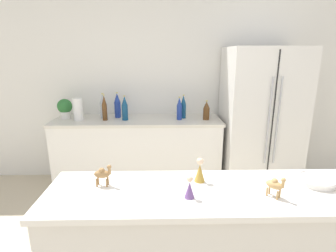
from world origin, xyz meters
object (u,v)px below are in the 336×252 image
refrigerator (260,121)px  back_bottle_4 (125,108)px  potted_plant (65,108)px  camel_figurine (103,174)px  paper_towel_roll (78,109)px  back_bottle_5 (117,106)px  back_bottle_3 (179,109)px  wise_man_figurine_crimson (200,171)px  camel_figurine_second (275,184)px  back_bottle_1 (206,111)px  back_bottle_6 (103,106)px  back_bottle_0 (183,107)px  fruit_bowl (317,180)px  back_bottle_2 (104,108)px  wise_man_figurine_purple (190,188)px

refrigerator → back_bottle_4: size_ratio=5.84×
potted_plant → camel_figurine: size_ratio=1.85×
refrigerator → camel_figurine: 2.32m
paper_towel_roll → camel_figurine: bearing=-68.8°
paper_towel_roll → back_bottle_5: size_ratio=0.85×
back_bottle_3 → wise_man_figurine_crimson: 1.71m
camel_figurine_second → potted_plant: bearing=132.7°
back_bottle_1 → back_bottle_6: back_bottle_6 is taller
back_bottle_0 → fruit_bowl: size_ratio=1.33×
back_bottle_2 → back_bottle_4: 0.25m
potted_plant → back_bottle_4: (0.77, -0.10, 0.01)m
back_bottle_6 → back_bottle_0: bearing=-2.3°
paper_towel_roll → wise_man_figurine_purple: 2.22m
potted_plant → back_bottle_5: bearing=4.2°
paper_towel_roll → back_bottle_0: 1.30m
refrigerator → paper_towel_roll: 2.25m
camel_figurine_second → wise_man_figurine_purple: size_ratio=1.02×
potted_plant → back_bottle_0: bearing=-0.5°
potted_plant → back_bottle_4: size_ratio=0.82×
back_bottle_0 → wise_man_figurine_crimson: (-0.04, -1.78, -0.05)m
back_bottle_4 → fruit_bowl: bearing=-51.3°
back_bottle_2 → wise_man_figurine_purple: 2.07m
wise_man_figurine_purple → back_bottle_2: bearing=114.4°
back_bottle_4 → fruit_bowl: (1.40, -1.74, -0.10)m
back_bottle_0 → back_bottle_3: 0.10m
back_bottle_1 → paper_towel_roll: bearing=-179.7°
refrigerator → paper_towel_roll: (-2.25, 0.02, 0.15)m
back_bottle_0 → back_bottle_6: size_ratio=0.95×
back_bottle_2 → back_bottle_5: back_bottle_5 is taller
refrigerator → fruit_bowl: size_ratio=7.86×
potted_plant → back_bottle_6: size_ratio=0.80×
paper_towel_roll → back_bottle_5: bearing=18.5°
back_bottle_3 → back_bottle_6: size_ratio=0.91×
back_bottle_3 → back_bottle_5: bearing=170.1°
camel_figurine → wise_man_figurine_purple: camel_figurine is taller
back_bottle_1 → camel_figurine: 1.96m
back_bottle_3 → back_bottle_5: (-0.79, 0.14, 0.02)m
potted_plant → back_bottle_3: (1.44, -0.09, -0.00)m
refrigerator → camel_figurine: (-1.57, -1.71, 0.12)m
back_bottle_1 → back_bottle_4: back_bottle_4 is taller
refrigerator → potted_plant: 2.45m
back_bottle_3 → wise_man_figurine_purple: back_bottle_3 is taller
back_bottle_1 → back_bottle_6: bearing=174.5°
back_bottle_0 → wise_man_figurine_crimson: bearing=-91.3°
fruit_bowl → back_bottle_6: bearing=132.1°
potted_plant → fruit_bowl: potted_plant is taller
back_bottle_6 → back_bottle_1: bearing=-5.5°
refrigerator → back_bottle_5: (-1.79, 0.18, 0.17)m
camel_figurine_second → back_bottle_6: bearing=124.0°
fruit_bowl → back_bottle_1: bearing=102.6°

